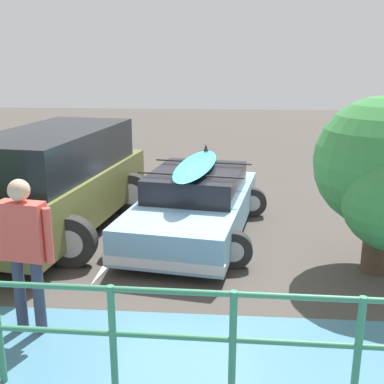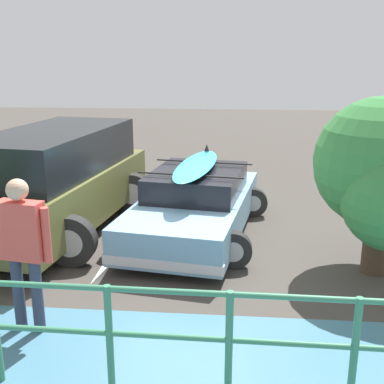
% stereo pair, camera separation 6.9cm
% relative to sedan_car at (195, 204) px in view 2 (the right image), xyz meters
% --- Properties ---
extents(ground_plane, '(44.00, 44.00, 0.02)m').
position_rel_sedan_car_xyz_m(ground_plane, '(0.14, 0.74, -0.56)').
color(ground_plane, '#423D38').
rests_on(ground_plane, ground).
extents(parking_stripe, '(0.12, 4.44, 0.00)m').
position_rel_sedan_car_xyz_m(parking_stripe, '(1.24, 0.04, -0.55)').
color(parking_stripe, silver).
rests_on(parking_stripe, ground).
extents(sedan_car, '(2.70, 4.28, 1.42)m').
position_rel_sedan_car_xyz_m(sedan_car, '(0.00, 0.00, 0.00)').
color(sedan_car, '#729EBC').
rests_on(sedan_car, ground).
extents(suv_car, '(2.98, 4.90, 1.84)m').
position_rel_sedan_car_xyz_m(suv_car, '(2.48, 0.03, 0.40)').
color(suv_car, brown).
rests_on(suv_car, ground).
extents(person_bystander, '(0.70, 0.29, 1.81)m').
position_rel_sedan_car_xyz_m(person_bystander, '(1.66, 3.32, 0.53)').
color(person_bystander, '#33384C').
rests_on(person_bystander, ground).
extents(railing_fence, '(7.83, 0.19, 1.08)m').
position_rel_sedan_car_xyz_m(railing_fence, '(-1.20, 4.28, 0.14)').
color(railing_fence, '#387F5B').
rests_on(railing_fence, ground).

